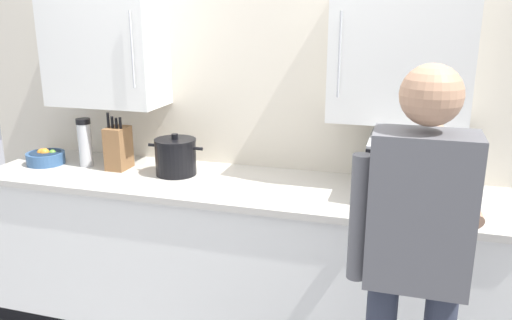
{
  "coord_description": "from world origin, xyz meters",
  "views": [
    {
      "loc": [
        0.88,
        -1.7,
        1.81
      ],
      "look_at": [
        0.15,
        0.74,
        1.07
      ],
      "focal_mm": 36.18,
      "sensor_mm": 36.0,
      "label": 1
    }
  ],
  "objects_px": {
    "person_figure": "(415,256)",
    "knife_block": "(118,148)",
    "microwave_oven": "(414,169)",
    "fruit_bowl": "(46,157)",
    "stock_pot": "(176,157)",
    "thermos_flask": "(85,142)"
  },
  "relations": [
    {
      "from": "thermos_flask",
      "to": "person_figure",
      "type": "xyz_separation_m",
      "value": [
        1.87,
        -0.82,
        -0.07
      ]
    },
    {
      "from": "fruit_bowl",
      "to": "person_figure",
      "type": "bearing_deg",
      "value": -20.33
    },
    {
      "from": "stock_pot",
      "to": "knife_block",
      "type": "distance_m",
      "value": 0.36
    },
    {
      "from": "thermos_flask",
      "to": "fruit_bowl",
      "type": "bearing_deg",
      "value": -173.02
    },
    {
      "from": "microwave_oven",
      "to": "knife_block",
      "type": "height_order",
      "value": "knife_block"
    },
    {
      "from": "person_figure",
      "to": "knife_block",
      "type": "bearing_deg",
      "value": 153.37
    },
    {
      "from": "microwave_oven",
      "to": "person_figure",
      "type": "relative_size",
      "value": 0.29
    },
    {
      "from": "knife_block",
      "to": "person_figure",
      "type": "height_order",
      "value": "person_figure"
    },
    {
      "from": "person_figure",
      "to": "thermos_flask",
      "type": "bearing_deg",
      "value": 156.27
    },
    {
      "from": "stock_pot",
      "to": "microwave_oven",
      "type": "bearing_deg",
      "value": -0.25
    },
    {
      "from": "fruit_bowl",
      "to": "stock_pot",
      "type": "bearing_deg",
      "value": 2.45
    },
    {
      "from": "microwave_oven",
      "to": "fruit_bowl",
      "type": "xyz_separation_m",
      "value": [
        -2.12,
        -0.03,
        -0.1
      ]
    },
    {
      "from": "stock_pot",
      "to": "fruit_bowl",
      "type": "height_order",
      "value": "stock_pot"
    },
    {
      "from": "stock_pot",
      "to": "thermos_flask",
      "type": "distance_m",
      "value": 0.58
    },
    {
      "from": "microwave_oven",
      "to": "knife_block",
      "type": "xyz_separation_m",
      "value": [
        -1.64,
        0.01,
        -0.02
      ]
    },
    {
      "from": "microwave_oven",
      "to": "thermos_flask",
      "type": "height_order",
      "value": "microwave_oven"
    },
    {
      "from": "knife_block",
      "to": "fruit_bowl",
      "type": "bearing_deg",
      "value": -175.28
    },
    {
      "from": "microwave_oven",
      "to": "person_figure",
      "type": "xyz_separation_m",
      "value": [
        0.01,
        -0.82,
        -0.07
      ]
    },
    {
      "from": "microwave_oven",
      "to": "knife_block",
      "type": "relative_size",
      "value": 1.44
    },
    {
      "from": "microwave_oven",
      "to": "fruit_bowl",
      "type": "distance_m",
      "value": 2.12
    },
    {
      "from": "fruit_bowl",
      "to": "knife_block",
      "type": "height_order",
      "value": "knife_block"
    },
    {
      "from": "knife_block",
      "to": "person_figure",
      "type": "xyz_separation_m",
      "value": [
        1.66,
        -0.83,
        -0.05
      ]
    }
  ]
}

